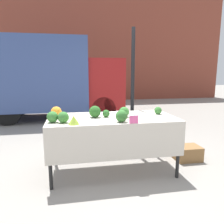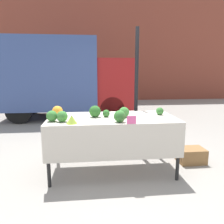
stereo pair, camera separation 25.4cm
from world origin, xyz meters
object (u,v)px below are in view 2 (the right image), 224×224
object	(u,v)px
parked_truck	(63,77)
produce_crate	(191,155)
price_sign	(131,120)
orange_cauliflower	(57,111)

from	to	relation	value
parked_truck	produce_crate	size ratio (longest dim) A/B	9.50
price_sign	produce_crate	xyz separation A→B (m)	(1.19, 0.63, -0.80)
price_sign	produce_crate	distance (m)	1.57
parked_truck	produce_crate	world-z (taller)	parked_truck
parked_truck	orange_cauliflower	size ratio (longest dim) A/B	25.64
orange_cauliflower	produce_crate	bearing A→B (deg)	0.40
price_sign	produce_crate	world-z (taller)	price_sign
price_sign	parked_truck	bearing A→B (deg)	106.45
price_sign	produce_crate	size ratio (longest dim) A/B	0.28
orange_cauliflower	price_sign	size ratio (longest dim) A/B	1.32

